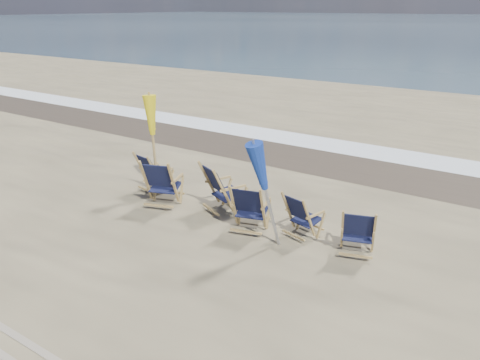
{
  "coord_description": "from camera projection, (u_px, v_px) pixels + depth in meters",
  "views": [
    {
      "loc": [
        4.56,
        -4.74,
        4.01
      ],
      "look_at": [
        0.0,
        2.2,
        0.9
      ],
      "focal_mm": 35.0,
      "sensor_mm": 36.0,
      "label": 1
    }
  ],
  "objects": [
    {
      "name": "surf_foam",
      "position": [
        352.0,
        148.0,
        13.95
      ],
      "size": [
        200.0,
        1.4,
        0.01
      ],
      "primitive_type": "cube",
      "color": "silver",
      "rests_on": "ground"
    },
    {
      "name": "wet_sand_strip",
      "position": [
        332.0,
        161.0,
        12.78
      ],
      "size": [
        200.0,
        2.6,
        0.0
      ],
      "primitive_type": "cube",
      "color": "#42362A",
      "rests_on": "ground"
    },
    {
      "name": "beach_chair_0",
      "position": [
        156.0,
        175.0,
        10.34
      ],
      "size": [
        0.73,
        0.79,
        0.96
      ],
      "primitive_type": null,
      "rotation": [
        0.0,
        0.0,
        2.95
      ],
      "color": "black",
      "rests_on": "ground"
    },
    {
      "name": "beach_chair_1",
      "position": [
        173.0,
        185.0,
        9.59
      ],
      "size": [
        0.92,
        0.97,
        1.09
      ],
      "primitive_type": null,
      "rotation": [
        0.0,
        0.0,
        3.47
      ],
      "color": "black",
      "rests_on": "ground"
    },
    {
      "name": "beach_chair_2",
      "position": [
        224.0,
        193.0,
        9.19
      ],
      "size": [
        0.95,
        1.0,
        1.08
      ],
      "primitive_type": null,
      "rotation": [
        0.0,
        0.0,
        2.71
      ],
      "color": "black",
      "rests_on": "ground"
    },
    {
      "name": "beach_chair_3",
      "position": [
        263.0,
        211.0,
        8.49
      ],
      "size": [
        0.82,
        0.87,
        1.01
      ],
      "primitive_type": null,
      "rotation": [
        0.0,
        0.0,
        3.41
      ],
      "color": "black",
      "rests_on": "ground"
    },
    {
      "name": "beach_chair_4",
      "position": [
        309.0,
        220.0,
        8.26
      ],
      "size": [
        0.72,
        0.77,
        0.89
      ],
      "primitive_type": null,
      "rotation": [
        0.0,
        0.0,
        2.88
      ],
      "color": "black",
      "rests_on": "ground"
    },
    {
      "name": "beach_chair_5",
      "position": [
        374.0,
        235.0,
        7.7
      ],
      "size": [
        0.76,
        0.81,
        0.92
      ],
      "primitive_type": null,
      "rotation": [
        0.0,
        0.0,
        3.45
      ],
      "color": "black",
      "rests_on": "ground"
    },
    {
      "name": "umbrella_yellow",
      "position": [
        152.0,
        121.0,
        10.03
      ],
      "size": [
        0.3,
        0.3,
        2.2
      ],
      "color": "#A18148",
      "rests_on": "ground"
    },
    {
      "name": "umbrella_blue",
      "position": [
        269.0,
        168.0,
        7.71
      ],
      "size": [
        0.3,
        0.3,
        2.01
      ],
      "color": "#A5A5AD",
      "rests_on": "ground"
    }
  ]
}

